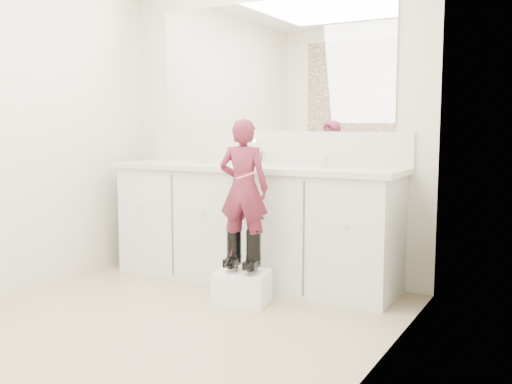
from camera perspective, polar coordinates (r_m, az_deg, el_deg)
The scene contains 15 objects.
floor at distance 3.47m, azimuth -10.65°, elevation -13.41°, with size 3.00×3.00×0.00m, color #846C56.
wall_back at distance 4.51m, azimuth 1.40°, elevation 6.85°, with size 2.60×2.60×0.00m, color beige.
wall_right at distance 2.62m, azimuth 11.34°, elevation 6.92°, with size 3.00×3.00×0.00m, color beige.
vanity_cabinet at distance 4.34m, azimuth -0.33°, elevation -3.43°, with size 2.20×0.55×0.85m, color silver.
countertop at distance 4.27m, azimuth -0.43°, elevation 2.43°, with size 2.28×0.58×0.04m, color beige.
backsplash at distance 4.50m, azimuth 1.30°, elevation 4.50°, with size 2.28×0.03×0.25m, color beige.
mirror at distance 4.52m, azimuth 1.34°, elevation 12.43°, with size 2.00×0.02×1.00m, color white.
faucet at distance 4.41m, azimuth 0.63°, elevation 3.48°, with size 0.08×0.08×0.10m, color silver.
cup at distance 4.09m, azimuth 6.77°, elevation 3.10°, with size 0.09×0.09×0.09m, color beige.
soap_bottle at distance 4.49m, azimuth -5.47°, elevation 3.94°, with size 0.08×0.08×0.17m, color beige.
step_stool at distance 3.87m, azimuth -1.38°, elevation -9.48°, with size 0.34×0.28×0.22m, color white.
boot_left at distance 3.86m, azimuth -2.20°, elevation -5.68°, with size 0.10×0.19×0.28m, color black, non-canonical shape.
boot_right at distance 3.79m, azimuth -0.25°, elevation -5.92°, with size 0.10×0.19×0.28m, color black, non-canonical shape.
toddler at distance 3.75m, azimuth -1.25°, elevation 0.40°, with size 0.33×0.22×0.91m, color #9C3051.
toothbrush at distance 3.64m, azimuth -0.94°, elevation 1.68°, with size 0.01×0.01×0.14m, color pink.
Camera 1 is at (2.11, -2.49, 1.18)m, focal length 40.00 mm.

